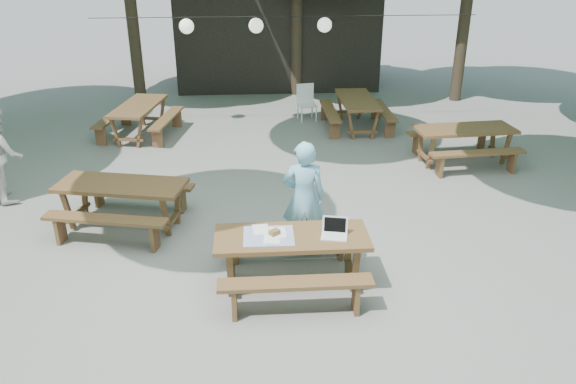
# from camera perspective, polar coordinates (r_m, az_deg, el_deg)

# --- Properties ---
(ground) EXTENTS (80.00, 80.00, 0.00)m
(ground) POSITION_cam_1_polar(r_m,az_deg,el_deg) (8.59, -0.86, -5.29)
(ground) COLOR slate
(ground) RESTS_ON ground
(pavilion) EXTENTS (6.00, 3.00, 2.80)m
(pavilion) POSITION_cam_1_polar(r_m,az_deg,el_deg) (18.20, -1.15, 15.39)
(pavilion) COLOR black
(pavilion) RESTS_ON ground
(main_picnic_table) EXTENTS (2.00, 1.58, 0.75)m
(main_picnic_table) POSITION_cam_1_polar(r_m,az_deg,el_deg) (7.45, 0.37, -6.87)
(main_picnic_table) COLOR brown
(main_picnic_table) RESTS_ON ground
(picnic_table_nw) EXTENTS (2.19, 1.95, 0.75)m
(picnic_table_nw) POSITION_cam_1_polar(r_m,az_deg,el_deg) (9.32, -16.39, -1.19)
(picnic_table_nw) COLOR brown
(picnic_table_nw) RESTS_ON ground
(picnic_table_ne) EXTENTS (2.06, 1.73, 0.75)m
(picnic_table_ne) POSITION_cam_1_polar(r_m,az_deg,el_deg) (12.09, 17.35, 4.61)
(picnic_table_ne) COLOR brown
(picnic_table_ne) RESTS_ON ground
(picnic_table_far_w) EXTENTS (1.89, 2.15, 0.75)m
(picnic_table_far_w) POSITION_cam_1_polar(r_m,az_deg,el_deg) (13.62, -14.83, 7.10)
(picnic_table_far_w) COLOR brown
(picnic_table_far_w) RESTS_ON ground
(picnic_table_far_e) EXTENTS (1.58, 2.00, 0.75)m
(picnic_table_far_e) POSITION_cam_1_polar(r_m,az_deg,el_deg) (13.81, 6.99, 7.97)
(picnic_table_far_e) COLOR brown
(picnic_table_far_e) RESTS_ON ground
(woman) EXTENTS (0.65, 0.45, 1.72)m
(woman) POSITION_cam_1_polar(r_m,az_deg,el_deg) (8.04, 1.60, -0.62)
(woman) COLOR #80C9E9
(woman) RESTS_ON ground
(second_person) EXTENTS (0.98, 1.03, 1.68)m
(second_person) POSITION_cam_1_polar(r_m,az_deg,el_deg) (10.95, -27.15, 3.47)
(second_person) COLOR silver
(second_person) RESTS_ON ground
(plastic_chair) EXTENTS (0.51, 0.51, 0.90)m
(plastic_chair) POSITION_cam_1_polar(r_m,az_deg,el_deg) (14.43, 1.92, 8.31)
(plastic_chair) COLOR white
(plastic_chair) RESTS_ON ground
(laptop) EXTENTS (0.38, 0.32, 0.24)m
(laptop) POSITION_cam_1_polar(r_m,az_deg,el_deg) (7.27, 4.75, -3.99)
(laptop) COLOR white
(laptop) RESTS_ON main_picnic_table
(tabletop_clutter) EXTENTS (0.66, 0.60, 0.08)m
(tabletop_clutter) POSITION_cam_1_polar(r_m,az_deg,el_deg) (7.26, -1.86, -4.39)
(tabletop_clutter) COLOR #335FB0
(tabletop_clutter) RESTS_ON main_picnic_table
(paper_lanterns) EXTENTS (9.00, 0.34, 0.38)m
(paper_lanterns) POSITION_cam_1_polar(r_m,az_deg,el_deg) (13.58, -3.21, 16.54)
(paper_lanterns) COLOR black
(paper_lanterns) RESTS_ON ground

